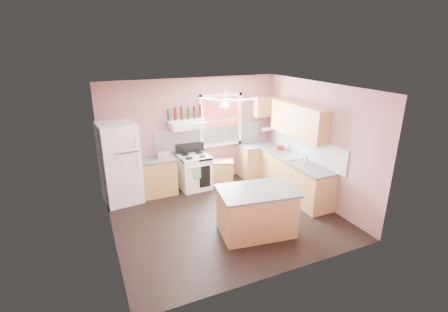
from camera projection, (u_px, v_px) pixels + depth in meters
name	position (u px, v px, depth m)	size (l,w,h in m)	color
floor	(225.00, 216.00, 6.87)	(4.50, 4.50, 0.00)	black
ceiling	(226.00, 88.00, 5.98)	(4.50, 4.50, 0.00)	white
wall_back	(193.00, 132.00, 8.17)	(4.50, 0.05, 2.70)	#946263
wall_right	(317.00, 143.00, 7.30)	(0.05, 4.00, 2.70)	#946263
wall_left	(105.00, 174.00, 5.55)	(0.05, 4.00, 2.70)	#946263
backsplash_back	(210.00, 137.00, 8.37)	(2.90, 0.03, 0.55)	white
backsplash_right	(307.00, 147.00, 7.60)	(0.03, 2.60, 0.55)	white
window_view	(220.00, 120.00, 8.34)	(1.00, 0.02, 1.20)	maroon
window_frame	(221.00, 120.00, 8.32)	(1.16, 0.07, 1.36)	white
refrigerator	(120.00, 163.00, 7.27)	(0.78, 0.76, 1.85)	white
base_cabinet_left	(156.00, 177.00, 7.79)	(0.90, 0.60, 0.86)	#A57A44
counter_left	(155.00, 160.00, 7.64)	(0.92, 0.62, 0.04)	#505052
toaster	(163.00, 154.00, 7.66)	(0.28, 0.16, 0.18)	silver
stove	(195.00, 172.00, 8.09)	(0.73, 0.64, 0.86)	white
range_hood	(187.00, 125.00, 7.76)	(0.78, 0.50, 0.14)	white
bottle_shelf	(185.00, 120.00, 7.83)	(0.90, 0.26, 0.03)	white
cart	(221.00, 172.00, 8.44)	(0.61, 0.41, 0.61)	#A57A44
base_cabinet_corner	(258.00, 161.00, 8.87)	(1.00, 0.60, 0.86)	#A57A44
base_cabinet_right	(295.00, 178.00, 7.74)	(0.60, 2.20, 0.86)	#A57A44
counter_corner	(259.00, 145.00, 8.72)	(1.02, 0.62, 0.04)	#505052
counter_right	(296.00, 160.00, 7.59)	(0.62, 2.22, 0.04)	#505052
sink	(291.00, 157.00, 7.75)	(0.55, 0.45, 0.03)	silver
faucet	(296.00, 153.00, 7.79)	(0.03, 0.03, 0.14)	silver
upper_cabinet_right	(298.00, 120.00, 7.52)	(0.33, 1.80, 0.76)	#A57A44
upper_cabinet_corner	(264.00, 106.00, 8.57)	(0.60, 0.33, 0.52)	#A57A44
paper_towel	(266.00, 129.00, 8.86)	(0.12, 0.12, 0.26)	white
island	(257.00, 212.00, 6.17)	(1.36, 0.86, 0.86)	#A57A44
island_top	(257.00, 191.00, 6.03)	(1.44, 0.94, 0.04)	#505052
ceiling_fan_hub	(226.00, 101.00, 6.06)	(0.20, 0.20, 0.08)	white
soap_bottle	(306.00, 159.00, 7.28)	(0.09, 0.09, 0.23)	silver
red_caddy	(280.00, 148.00, 8.28)	(0.18, 0.12, 0.10)	#A2140D
wine_bottles	(185.00, 113.00, 7.78)	(0.86, 0.06, 0.31)	#143819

